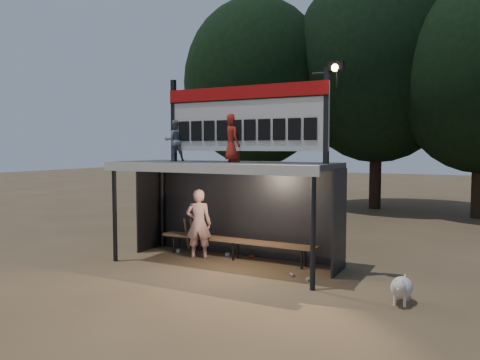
# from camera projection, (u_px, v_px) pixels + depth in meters

# --- Properties ---
(ground) EXTENTS (80.00, 80.00, 0.00)m
(ground) POSITION_uv_depth(u_px,v_px,m) (224.00, 264.00, 10.59)
(ground) COLOR brown
(ground) RESTS_ON ground
(player) EXTENTS (0.71, 0.59, 1.66)m
(player) POSITION_uv_depth(u_px,v_px,m) (199.00, 224.00, 11.14)
(player) COLOR white
(player) RESTS_ON ground
(child_a) EXTENTS (0.59, 0.59, 0.97)m
(child_a) POSITION_uv_depth(u_px,v_px,m) (175.00, 141.00, 10.95)
(child_a) COLOR slate
(child_a) RESTS_ON dugout_shelter
(child_b) EXTENTS (0.62, 0.62, 1.08)m
(child_b) POSITION_uv_depth(u_px,v_px,m) (233.00, 138.00, 10.32)
(child_b) COLOR maroon
(child_b) RESTS_ON dugout_shelter
(dugout_shelter) EXTENTS (5.10, 2.08, 2.32)m
(dugout_shelter) POSITION_uv_depth(u_px,v_px,m) (229.00, 182.00, 10.68)
(dugout_shelter) COLOR #38383A
(dugout_shelter) RESTS_ON ground
(scoreboard_assembly) EXTENTS (4.10, 0.27, 1.99)m
(scoreboard_assembly) POSITION_uv_depth(u_px,v_px,m) (246.00, 116.00, 10.09)
(scoreboard_assembly) COLOR black
(scoreboard_assembly) RESTS_ON dugout_shelter
(bench) EXTENTS (4.00, 0.35, 0.48)m
(bench) POSITION_uv_depth(u_px,v_px,m) (235.00, 241.00, 11.04)
(bench) COLOR #916644
(bench) RESTS_ON ground
(tree_left) EXTENTS (6.46, 6.46, 9.27)m
(tree_left) POSITION_uv_depth(u_px,v_px,m) (256.00, 83.00, 20.89)
(tree_left) COLOR #321E16
(tree_left) RESTS_ON ground
(tree_mid) EXTENTS (7.22, 7.22, 10.36)m
(tree_mid) POSITION_uv_depth(u_px,v_px,m) (378.00, 65.00, 19.86)
(tree_mid) COLOR black
(tree_mid) RESTS_ON ground
(dog) EXTENTS (0.36, 0.81, 0.49)m
(dog) POSITION_uv_depth(u_px,v_px,m) (401.00, 288.00, 7.90)
(dog) COLOR silver
(dog) RESTS_ON ground
(bats) EXTENTS (0.47, 0.32, 0.84)m
(bats) POSITION_uv_depth(u_px,v_px,m) (193.00, 234.00, 11.92)
(bats) COLOR #A27B4B
(bats) RESTS_ON ground
(litter) EXTENTS (3.88, 1.32, 0.08)m
(litter) POSITION_uv_depth(u_px,v_px,m) (237.00, 260.00, 10.80)
(litter) COLOR #A2241B
(litter) RESTS_ON ground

